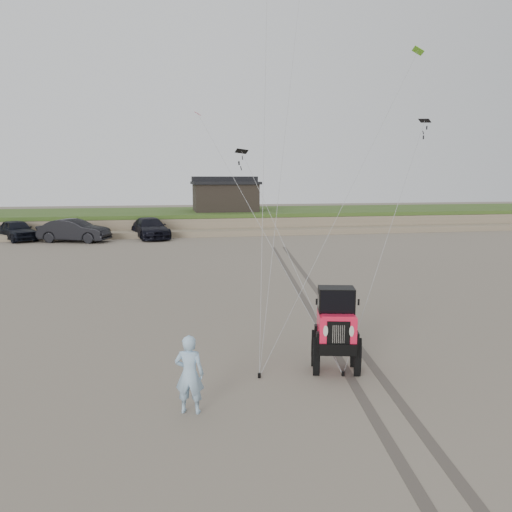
% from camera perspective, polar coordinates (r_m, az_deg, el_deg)
% --- Properties ---
extents(ground, '(160.00, 160.00, 0.00)m').
position_cam_1_polar(ground, '(13.62, 8.15, -12.68)').
color(ground, '#6B6054').
rests_on(ground, ground).
extents(dune_ridge, '(160.00, 14.25, 1.73)m').
position_cam_1_polar(dune_ridge, '(49.81, -5.91, 4.13)').
color(dune_ridge, '#7A6B54').
rests_on(dune_ridge, ground).
extents(cabin, '(6.40, 5.40, 3.35)m').
position_cam_1_polar(cabin, '(49.37, -3.58, 6.93)').
color(cabin, black).
rests_on(cabin, dune_ridge).
extents(truck_a, '(4.29, 5.12, 1.65)m').
position_cam_1_polar(truck_a, '(44.11, -25.66, 2.67)').
color(truck_a, black).
rests_on(truck_a, ground).
extents(truck_b, '(5.73, 3.49, 1.78)m').
position_cam_1_polar(truck_b, '(41.37, -20.06, 2.75)').
color(truck_b, black).
rests_on(truck_b, ground).
extents(truck_c, '(3.70, 6.16, 1.67)m').
position_cam_1_polar(truck_c, '(42.21, -11.98, 3.13)').
color(truck_c, black).
rests_on(truck_c, ground).
extents(jeep, '(3.07, 5.08, 1.76)m').
position_cam_1_polar(jeep, '(13.21, 9.13, -9.33)').
color(jeep, '#F81B40').
rests_on(jeep, ground).
extents(man, '(0.72, 0.56, 1.73)m').
position_cam_1_polar(man, '(11.00, -7.61, -13.24)').
color(man, '#8ABCD6').
rests_on(man, ground).
extents(kite_flock, '(9.60, 9.15, 9.28)m').
position_cam_1_polar(kite_flock, '(22.88, 6.98, 23.41)').
color(kite_flock, red).
rests_on(kite_flock, ground).
extents(stake_main, '(0.08, 0.08, 0.12)m').
position_cam_1_polar(stake_main, '(12.94, 0.38, -13.50)').
color(stake_main, black).
rests_on(stake_main, ground).
extents(stake_aux, '(0.08, 0.08, 0.12)m').
position_cam_1_polar(stake_aux, '(13.24, 9.92, -13.10)').
color(stake_aux, black).
rests_on(stake_aux, ground).
extents(tire_tracks, '(5.22, 29.74, 0.01)m').
position_cam_1_polar(tire_tracks, '(21.48, 6.31, -4.53)').
color(tire_tracks, '#4C443D').
rests_on(tire_tracks, ground).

